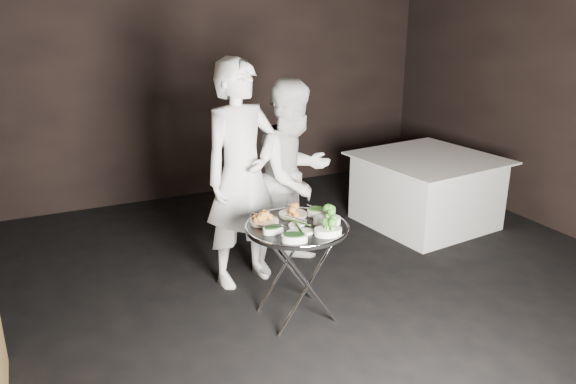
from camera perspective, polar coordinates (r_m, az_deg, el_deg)
name	(u,v)px	position (r m, az deg, el deg)	size (l,w,h in m)	color
floor	(345,338)	(4.18, 5.76, -14.56)	(6.00, 7.00, 0.05)	black
wall_back	(194,71)	(6.79, -9.54, 12.06)	(6.00, 0.05, 3.00)	black
tray_stand	(297,268)	(4.17, 0.89, -7.71)	(0.49, 0.42, 0.72)	silver
serving_tray	(297,227)	(4.04, 0.91, -3.58)	(0.75, 0.75, 0.04)	black
potato_plate_a	(264,219)	(4.08, -2.43, -2.71)	(0.21, 0.21, 0.08)	beige
potato_plate_b	(293,211)	(4.21, 0.51, -1.96)	(0.21, 0.21, 0.08)	beige
greens_bowl	(316,211)	(4.22, 2.88, -1.93)	(0.14, 0.14, 0.08)	white
asparagus_plate_a	(298,223)	(4.04, 1.00, -3.18)	(0.20, 0.17, 0.04)	white
asparagus_plate_b	(300,231)	(3.90, 1.25, -3.99)	(0.22, 0.15, 0.04)	white
spinach_bowl_a	(273,229)	(3.91, -1.52, -3.75)	(0.16, 0.11, 0.06)	white
spinach_bowl_b	(294,237)	(3.77, 0.65, -4.57)	(0.21, 0.18, 0.07)	white
broccoli_bowl_a	(327,219)	(4.07, 3.98, -2.73)	(0.23, 0.20, 0.08)	white
broccoli_bowl_b	(328,230)	(3.88, 4.10, -3.87)	(0.22, 0.18, 0.08)	white
serving_utensils	(295,215)	(4.08, 0.70, -2.39)	(0.59, 0.45, 0.01)	silver
waiter_left	(242,175)	(4.56, -4.74, 1.74)	(0.68, 0.45, 1.87)	silver
waiter_right	(294,176)	(4.85, 0.60, 1.64)	(0.81, 0.63, 1.67)	silver
dining_table	(426,190)	(6.11, 13.84, 0.16)	(1.29, 1.29, 0.74)	silver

